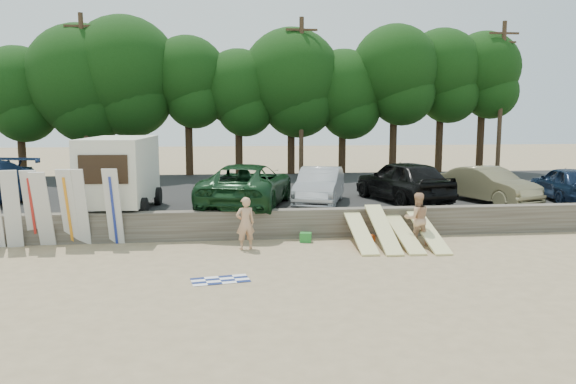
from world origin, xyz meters
The scene contains 26 objects.
ground centered at (0.00, 0.00, 0.00)m, with size 120.00×120.00×0.00m, color tan.
seawall centered at (0.00, 3.00, 0.50)m, with size 44.00×0.50×1.00m, color #6B6356.
parking_lot centered at (0.00, 10.50, 0.35)m, with size 44.00×14.50×0.70m, color #282828.
treeline centered at (-1.68, 17.53, 6.44)m, with size 32.18×6.35×9.21m.
utility_poles centered at (2.00, 16.00, 5.43)m, with size 25.80×0.26×9.00m.
box_trailer centered at (-6.30, 5.07, 2.24)m, with size 2.69×4.46×2.75m.
car_1 centered at (-1.56, 5.51, 1.55)m, with size 2.82×6.11×1.70m, color #13361B.
car_2 centered at (1.35, 5.81, 1.44)m, with size 1.56×4.48×1.48m, color #A0A1A5.
car_3 centered at (4.88, 6.08, 1.57)m, with size 2.07×5.14×1.75m, color black.
car_4 centered at (8.33, 5.58, 1.42)m, with size 1.53×4.38×1.44m, color #7D7350.
car_5 centered at (11.74, 5.54, 1.43)m, with size 1.72×4.28×1.46m, color #0E1B33.
surfboard_upright_1 centered at (-9.21, 2.37, 1.28)m, with size 0.50×0.06×2.60m, color silver.
surfboard_upright_2 centered at (-8.65, 2.60, 1.27)m, with size 0.50×0.06×2.60m, color silver.
surfboard_upright_3 centered at (-8.28, 2.39, 1.25)m, with size 0.50×0.06×2.60m, color silver.
surfboard_upright_4 centered at (-7.52, 2.57, 1.28)m, with size 0.50×0.06×2.60m, color silver.
surfboard_upright_5 centered at (-7.16, 2.54, 1.28)m, with size 0.50×0.06×2.60m, color silver.
surfboard_upright_6 centered at (-6.08, 2.53, 1.28)m, with size 0.50×0.06×2.60m, color silver.
surfboard_low_0 centered at (1.97, 1.50, 0.48)m, with size 0.56×3.00×0.07m, color beige.
surfboard_low_1 centered at (2.70, 1.35, 0.58)m, with size 0.56×3.00×0.07m, color beige.
surfboard_low_2 centered at (3.43, 1.42, 0.40)m, with size 0.56×3.00×0.07m, color beige.
surfboard_low_3 centered at (4.22, 1.32, 0.45)m, with size 0.56×3.00×0.07m, color beige.
beachgoer_a centered at (-1.80, 1.46, 0.85)m, with size 0.62×0.41×1.69m, color tan.
beachgoer_b centered at (3.88, 1.46, 0.87)m, with size 0.85×0.66×1.74m, color tan.
cooler centered at (0.27, 2.24, 0.16)m, with size 0.38×0.30×0.32m, color #24842D.
gear_bag centered at (2.46, 2.09, 0.11)m, with size 0.30×0.25×0.22m, color #C24816.
beach_towel centered at (-2.58, -1.90, 0.01)m, with size 1.50×1.50×0.00m, color white.
Camera 1 is at (-2.43, -16.18, 4.30)m, focal length 35.00 mm.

